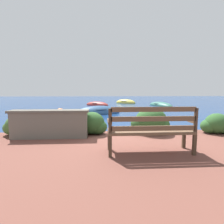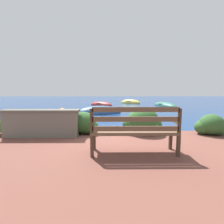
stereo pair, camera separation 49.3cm
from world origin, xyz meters
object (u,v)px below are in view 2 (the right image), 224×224
at_px(mooring_buoy, 62,112).
at_px(rowboat_mid, 165,106).
at_px(park_bench, 134,129).
at_px(rowboat_nearest, 99,112).
at_px(rowboat_outer, 130,103).
at_px(rowboat_far, 101,105).

bearing_deg(mooring_buoy, rowboat_mid, 31.67).
xyz_separation_m(park_bench, rowboat_nearest, (-1.15, 7.62, -0.63)).
bearing_deg(mooring_buoy, rowboat_outer, 58.32).
bearing_deg(rowboat_nearest, park_bench, 77.02).
distance_m(rowboat_mid, rowboat_outer, 4.61).
height_order(rowboat_mid, rowboat_outer, rowboat_outer).
bearing_deg(rowboat_mid, mooring_buoy, -72.83).
height_order(park_bench, rowboat_nearest, park_bench).
relative_size(rowboat_nearest, rowboat_mid, 0.90).
xyz_separation_m(rowboat_far, mooring_buoy, (-2.18, -5.89, 0.03)).
height_order(rowboat_nearest, rowboat_outer, rowboat_nearest).
bearing_deg(park_bench, rowboat_outer, 90.75).
xyz_separation_m(park_bench, rowboat_outer, (1.83, 16.57, -0.64)).
xyz_separation_m(rowboat_mid, rowboat_far, (-6.00, 0.85, 0.00)).
relative_size(park_bench, rowboat_nearest, 0.53).
bearing_deg(rowboat_far, rowboat_nearest, -50.78).
distance_m(rowboat_mid, rowboat_far, 6.05).
relative_size(rowboat_mid, rowboat_far, 1.33).
xyz_separation_m(park_bench, rowboat_far, (-1.36, 13.76, -0.65)).
height_order(rowboat_far, rowboat_outer, rowboat_outer).
distance_m(rowboat_nearest, rowboat_outer, 9.44).
height_order(rowboat_outer, mooring_buoy, rowboat_outer).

